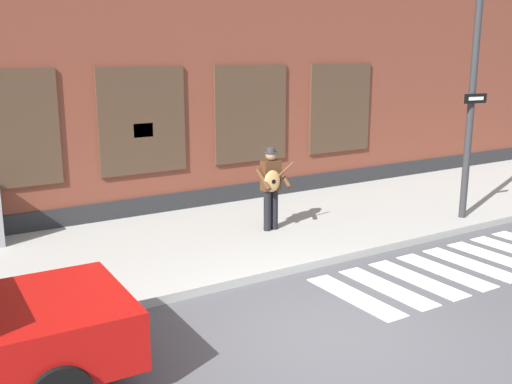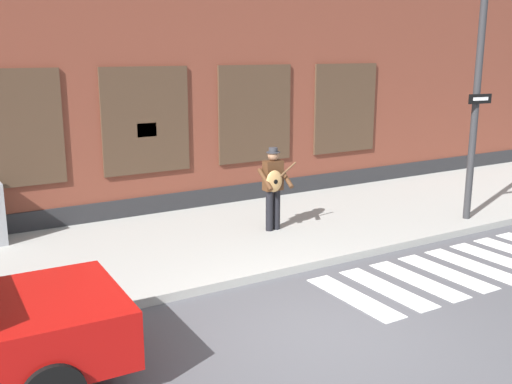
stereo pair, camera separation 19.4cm
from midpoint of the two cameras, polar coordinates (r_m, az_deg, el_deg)
The scene contains 6 objects.
ground_plane at distance 8.35m, azimuth 6.24°, elevation -13.20°, with size 160.00×160.00×0.00m, color #4C4C51.
sidewalk at distance 11.71m, azimuth -6.80°, elevation -4.92°, with size 28.00×4.45×0.14m.
building_backdrop at distance 15.06m, azimuth -14.30°, elevation 13.28°, with size 28.00×4.06×7.64m.
crosswalk at distance 11.13m, azimuth 18.22°, elevation -6.86°, with size 5.20×1.90×0.01m.
busker at distance 12.01m, azimuth 1.00°, elevation 0.76°, with size 0.70×0.52×1.70m.
traffic_light at distance 12.81m, azimuth 22.74°, elevation 11.66°, with size 0.69×2.47×4.97m.
Camera 1 is at (-4.77, -5.77, 3.72)m, focal length 42.00 mm.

